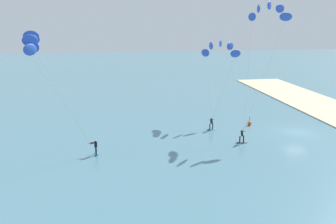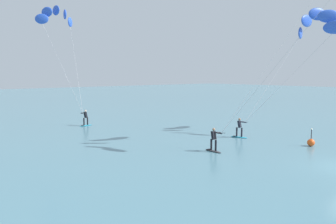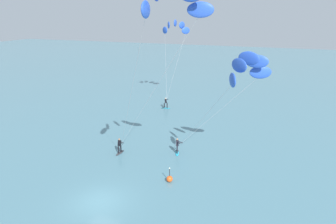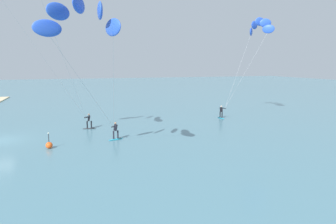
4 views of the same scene
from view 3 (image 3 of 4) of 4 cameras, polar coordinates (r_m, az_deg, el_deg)
The scene contains 5 objects.
ground_plane at distance 26.17m, azimuth -12.26°, elevation -15.67°, with size 240.00×240.00×0.00m, color slate.
kitesurfer_nearshore at distance 26.29m, azimuth 13.75°, elevation 7.18°, with size 9.13×6.71×11.27m.
kitesurfer_mid_water at distance 22.12m, azimuth 0.62°, elevation 18.50°, with size 10.57×9.42×16.36m.
kitesurfer_far_out at distance 51.39m, azimuth 1.25°, elevation 14.62°, with size 4.70×6.62×13.06m.
marker_buoy at distance 28.06m, azimuth 0.28°, elevation -12.03°, with size 0.56×0.56×1.38m.
Camera 3 is at (12.40, -18.10, 14.27)m, focal length 33.52 mm.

